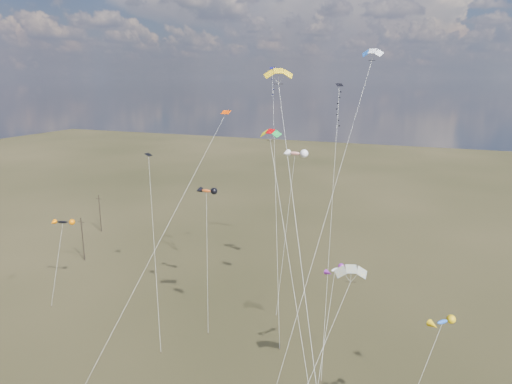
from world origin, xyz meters
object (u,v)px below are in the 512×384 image
at_px(utility_pole_far, 100,213).
at_px(novelty_black_orange, 63,222).
at_px(diamond_black_high, 338,119).
at_px(parafoil_yellow, 279,73).
at_px(utility_pole_near, 83,239).

xyz_separation_m(utility_pole_far, novelty_black_orange, (13.92, -23.93, 6.76)).
relative_size(diamond_black_high, parafoil_yellow, 0.94).
bearing_deg(novelty_black_orange, diamond_black_high, 14.35).
distance_m(diamond_black_high, novelty_black_orange, 43.02).
bearing_deg(parafoil_yellow, utility_pole_near, 156.58).
bearing_deg(utility_pole_far, diamond_black_high, -14.89).
height_order(utility_pole_near, parafoil_yellow, parafoil_yellow).
relative_size(diamond_black_high, novelty_black_orange, 2.75).
bearing_deg(novelty_black_orange, parafoil_yellow, -13.16).
bearing_deg(diamond_black_high, utility_pole_far, 165.11).
distance_m(utility_pole_near, utility_pole_far, 16.12).
relative_size(parafoil_yellow, novelty_black_orange, 2.93).
bearing_deg(parafoil_yellow, diamond_black_high, 84.44).
relative_size(utility_pole_near, utility_pole_far, 1.00).
bearing_deg(parafoil_yellow, utility_pole_far, 147.37).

